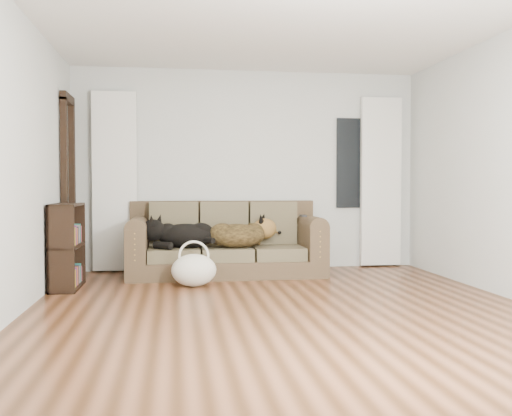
{
  "coord_description": "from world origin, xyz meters",
  "views": [
    {
      "loc": [
        -0.95,
        -4.95,
        1.09
      ],
      "look_at": [
        -0.02,
        1.6,
        0.83
      ],
      "focal_mm": 40.0,
      "sensor_mm": 36.0,
      "label": 1
    }
  ],
  "objects": [
    {
      "name": "tv_remote",
      "position": [
        0.59,
        1.78,
        0.73
      ],
      "size": [
        0.05,
        0.16,
        0.02
      ],
      "primitive_type": "cube",
      "rotation": [
        0.0,
        0.0,
        0.03
      ],
      "color": "black",
      "rests_on": "sofa"
    },
    {
      "name": "dog_shepherd",
      "position": [
        -0.17,
        1.87,
        0.49
      ],
      "size": [
        0.74,
        0.53,
        0.32
      ],
      "primitive_type": "ellipsoid",
      "rotation": [
        0.0,
        0.0,
        3.12
      ],
      "color": "black",
      "rests_on": "sofa"
    },
    {
      "name": "curtain_right",
      "position": [
        1.8,
        2.42,
        1.15
      ],
      "size": [
        0.55,
        0.08,
        2.25
      ],
      "primitive_type": "cube",
      "color": "silver",
      "rests_on": "ground"
    },
    {
      "name": "door_casing",
      "position": [
        -2.2,
        2.05,
        1.05
      ],
      "size": [
        0.07,
        0.6,
        2.1
      ],
      "primitive_type": "cube",
      "color": "black",
      "rests_on": "ground"
    },
    {
      "name": "wall_back",
      "position": [
        0.0,
        2.5,
        1.3
      ],
      "size": [
        4.5,
        0.04,
        2.6
      ],
      "primitive_type": "cube",
      "color": "beige",
      "rests_on": "ground"
    },
    {
      "name": "bookshelf",
      "position": [
        -2.09,
        1.31,
        0.5
      ],
      "size": [
        0.31,
        0.74,
        0.9
      ],
      "primitive_type": "cube",
      "rotation": [
        0.0,
        0.0,
        -0.06
      ],
      "color": "black",
      "rests_on": "floor"
    },
    {
      "name": "curtain_left",
      "position": [
        -1.7,
        2.42,
        1.15
      ],
      "size": [
        0.55,
        0.08,
        2.25
      ],
      "primitive_type": "cube",
      "color": "silver",
      "rests_on": "ground"
    },
    {
      "name": "wall_left",
      "position": [
        -2.25,
        0.0,
        1.3
      ],
      "size": [
        0.04,
        5.0,
        2.6
      ],
      "primitive_type": "cube",
      "color": "beige",
      "rests_on": "ground"
    },
    {
      "name": "dog_black_lab",
      "position": [
        -0.86,
        1.93,
        0.48
      ],
      "size": [
        0.84,
        0.7,
        0.3
      ],
      "primitive_type": "ellipsoid",
      "rotation": [
        0.0,
        0.0,
        -0.34
      ],
      "color": "black",
      "rests_on": "sofa"
    },
    {
      "name": "floor",
      "position": [
        0.0,
        0.0,
        0.0
      ],
      "size": [
        5.0,
        5.0,
        0.0
      ],
      "primitive_type": "plane",
      "color": "#412411",
      "rests_on": "ground"
    },
    {
      "name": "sofa",
      "position": [
        -0.33,
        1.97,
        0.45
      ],
      "size": [
        2.36,
        1.02,
        0.97
      ],
      "primitive_type": "cube",
      "color": "brown",
      "rests_on": "floor"
    },
    {
      "name": "tote_bag",
      "position": [
        -0.75,
        1.22,
        0.16
      ],
      "size": [
        0.59,
        0.53,
        0.35
      ],
      "primitive_type": "ellipsoid",
      "rotation": [
        0.0,
        0.0,
        -0.38
      ],
      "color": "white",
      "rests_on": "floor"
    },
    {
      "name": "window_pane",
      "position": [
        1.45,
        2.47,
        1.4
      ],
      "size": [
        0.5,
        0.03,
        1.2
      ],
      "primitive_type": "cube",
      "color": "black",
      "rests_on": "wall_back"
    },
    {
      "name": "ceiling",
      "position": [
        0.0,
        0.0,
        2.6
      ],
      "size": [
        5.0,
        5.0,
        0.0
      ],
      "primitive_type": "plane",
      "color": "white",
      "rests_on": "ground"
    }
  ]
}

